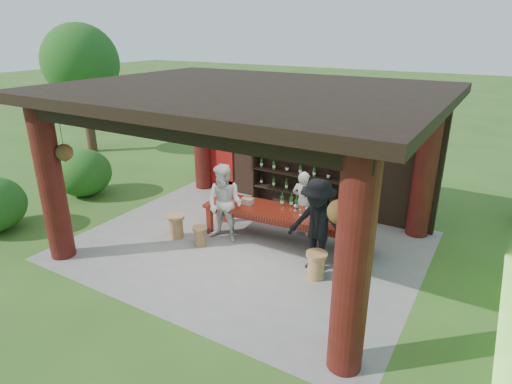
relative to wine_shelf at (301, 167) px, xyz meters
The scene contains 15 objects.
ground 2.74m from the wine_shelf, 92.90° to the right, with size 90.00×90.00×0.00m, color #2D5119.
pavilion 2.23m from the wine_shelf, 93.88° to the right, with size 7.50×6.00×3.60m.
wine_shelf is the anchor object (origin of this frame).
tasting_table 2.01m from the wine_shelf, 75.31° to the right, with size 3.75×1.26×0.75m.
stool_near_left 3.30m from the wine_shelf, 108.98° to the right, with size 0.34×0.34×0.44m.
stool_near_right 3.51m from the wine_shelf, 59.02° to the right, with size 0.42×0.42×0.55m.
stool_far_left 3.56m from the wine_shelf, 120.53° to the right, with size 0.42×0.42×0.55m.
host 1.48m from the wine_shelf, 61.75° to the right, with size 0.56×0.37×1.54m, color beige.
guest_woman 2.58m from the wine_shelf, 105.69° to the right, with size 0.87×0.68×1.80m, color silver.
guest_man 3.04m from the wine_shelf, 58.47° to the right, with size 1.24×0.71×1.91m, color black.
table_bottles 1.66m from the wine_shelf, 72.73° to the right, with size 0.46×0.19×0.31m.
table_glasses 2.21m from the wine_shelf, 56.12° to the right, with size 0.95×0.33×0.15m.
napkin_basket 2.01m from the wine_shelf, 102.57° to the right, with size 0.26×0.18×0.14m, color #BF6672.
shrubs 2.66m from the wine_shelf, 36.83° to the right, with size 14.68×8.43×1.36m.
trees 3.73m from the wine_shelf, 32.07° to the right, with size 21.37×9.80×4.80m.
Camera 1 is at (4.57, -7.25, 4.56)m, focal length 30.00 mm.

